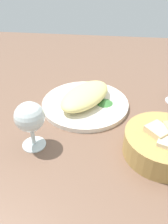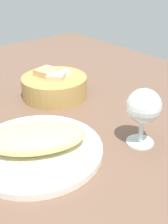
# 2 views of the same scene
# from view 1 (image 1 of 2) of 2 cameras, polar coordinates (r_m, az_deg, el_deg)

# --- Properties ---
(ground_plane) EXTENTS (1.40, 1.40, 0.02)m
(ground_plane) POSITION_cam_1_polar(r_m,az_deg,el_deg) (0.72, 8.77, 0.32)
(ground_plane) COLOR brown
(plate) EXTENTS (0.26, 0.26, 0.01)m
(plate) POSITION_cam_1_polar(r_m,az_deg,el_deg) (0.71, 0.25, 1.84)
(plate) COLOR white
(plate) RESTS_ON ground_plane
(omelette) EXTENTS (0.22, 0.19, 0.05)m
(omelette) POSITION_cam_1_polar(r_m,az_deg,el_deg) (0.70, 0.26, 3.88)
(omelette) COLOR #E7D982
(omelette) RESTS_ON plate
(lettuce_garnish) EXTENTS (0.05, 0.05, 0.01)m
(lettuce_garnish) POSITION_cam_1_polar(r_m,az_deg,el_deg) (0.71, 5.15, 2.77)
(lettuce_garnish) COLOR #40813B
(lettuce_garnish) RESTS_ON plate
(bread_basket) EXTENTS (0.18, 0.18, 0.08)m
(bread_basket) POSITION_cam_1_polar(r_m,az_deg,el_deg) (0.57, 18.90, -7.30)
(bread_basket) COLOR tan
(bread_basket) RESTS_ON ground_plane
(wine_glass_near) EXTENTS (0.07, 0.07, 0.12)m
(wine_glass_near) POSITION_cam_1_polar(r_m,az_deg,el_deg) (0.55, -13.16, -1.59)
(wine_glass_near) COLOR silver
(wine_glass_near) RESTS_ON ground_plane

